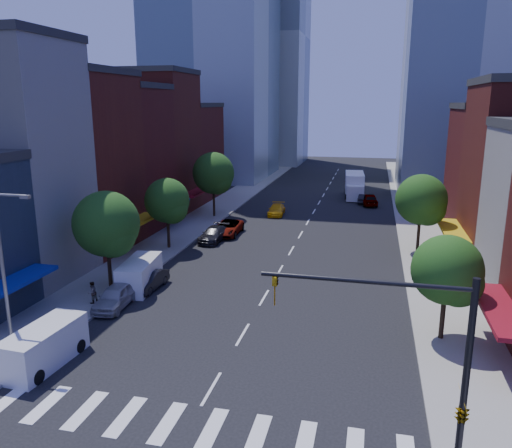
{
  "coord_description": "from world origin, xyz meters",
  "views": [
    {
      "loc": [
        7.1,
        -20.65,
        13.55
      ],
      "look_at": [
        -0.97,
        13.61,
        5.0
      ],
      "focal_mm": 35.0,
      "sensor_mm": 36.0,
      "label": 1
    }
  ],
  "objects": [
    {
      "name": "traffic_car_oncoming",
      "position": [
        6.09,
        49.12,
        0.64
      ],
      "size": [
        1.65,
        3.96,
        1.27
      ],
      "primitive_type": "imported",
      "rotation": [
        0.0,
        0.0,
        3.06
      ],
      "color": "black",
      "rests_on": "ground"
    },
    {
      "name": "traffic_signal",
      "position": [
        9.94,
        -4.5,
        4.16
      ],
      "size": [
        7.24,
        2.24,
        8.0
      ],
      "color": "black",
      "rests_on": "sidewalk_right"
    },
    {
      "name": "tree_left_near",
      "position": [
        -11.35,
        10.92,
        4.87
      ],
      "size": [
        4.8,
        4.8,
        7.3
      ],
      "color": "black",
      "rests_on": "sidewalk_left"
    },
    {
      "name": "parked_car_rear",
      "position": [
        -8.16,
        25.53,
        0.72
      ],
      "size": [
        2.27,
        5.04,
        1.43
      ],
      "primitive_type": "imported",
      "rotation": [
        0.0,
        0.0,
        -0.05
      ],
      "color": "black",
      "rests_on": "ground"
    },
    {
      "name": "streetlight",
      "position": [
        -11.81,
        1.0,
        5.28
      ],
      "size": [
        2.25,
        0.25,
        9.0
      ],
      "color": "slate",
      "rests_on": "sidewalk_left"
    },
    {
      "name": "tree_left_mid",
      "position": [
        -11.35,
        21.92,
        4.53
      ],
      "size": [
        4.2,
        4.2,
        6.65
      ],
      "color": "black",
      "rests_on": "sidewalk_left"
    },
    {
      "name": "tower_far_w",
      "position": [
        -18.0,
        95.0,
        28.0
      ],
      "size": [
        18.0,
        18.0,
        56.0
      ],
      "primitive_type": "cube",
      "color": "#9EA5AD",
      "rests_on": "ground"
    },
    {
      "name": "bldg_left_3",
      "position": [
        -21.0,
        29.0,
        7.5
      ],
      "size": [
        12.0,
        8.0,
        15.0
      ],
      "primitive_type": "cube",
      "color": "#581716",
      "rests_on": "ground"
    },
    {
      "name": "sidewalk_left",
      "position": [
        -12.5,
        40.0,
        0.07
      ],
      "size": [
        5.0,
        120.0,
        0.15
      ],
      "primitive_type": "cube",
      "color": "gray",
      "rests_on": "ground"
    },
    {
      "name": "bldg_left_2",
      "position": [
        -21.0,
        20.5,
        8.0
      ],
      "size": [
        12.0,
        9.0,
        16.0
      ],
      "primitive_type": "cube",
      "color": "#591915",
      "rests_on": "ground"
    },
    {
      "name": "tree_right_far",
      "position": [
        11.65,
        25.92,
        4.86
      ],
      "size": [
        4.6,
        4.6,
        7.2
      ],
      "color": "black",
      "rests_on": "sidewalk_right"
    },
    {
      "name": "ground",
      "position": [
        0.0,
        0.0,
        0.0
      ],
      "size": [
        220.0,
        220.0,
        0.0
      ],
      "primitive_type": "plane",
      "color": "black",
      "rests_on": "ground"
    },
    {
      "name": "box_truck",
      "position": [
        4.56,
        53.52,
        1.65
      ],
      "size": [
        3.16,
        8.82,
        3.49
      ],
      "rotation": [
        0.0,
        0.0,
        0.07
      ],
      "color": "white",
      "rests_on": "ground"
    },
    {
      "name": "cargo_van_far",
      "position": [
        -9.48,
        11.68,
        1.07
      ],
      "size": [
        2.7,
        5.32,
        2.17
      ],
      "rotation": [
        0.0,
        0.0,
        0.13
      ],
      "color": "white",
      "rests_on": "ground"
    },
    {
      "name": "cargo_van_near",
      "position": [
        -9.33,
        0.08,
        1.05
      ],
      "size": [
        2.27,
        5.09,
        2.12
      ],
      "rotation": [
        0.0,
        0.0,
        -0.06
      ],
      "color": "silver",
      "rests_on": "ground"
    },
    {
      "name": "taxi",
      "position": [
        -4.3,
        38.88,
        0.66
      ],
      "size": [
        2.16,
        4.67,
        1.32
      ],
      "primitive_type": "imported",
      "rotation": [
        0.0,
        0.0,
        0.07
      ],
      "color": "yellow",
      "rests_on": "ground"
    },
    {
      "name": "bldg_left_5",
      "position": [
        -21.0,
        47.0,
        6.5
      ],
      "size": [
        12.0,
        10.0,
        13.0
      ],
      "primitive_type": "cube",
      "color": "#581716",
      "rests_on": "ground"
    },
    {
      "name": "tree_left_far",
      "position": [
        -11.35,
        35.92,
        5.2
      ],
      "size": [
        5.0,
        5.0,
        7.75
      ],
      "color": "black",
      "rests_on": "sidewalk_left"
    },
    {
      "name": "bldg_left_4",
      "position": [
        -21.0,
        37.5,
        8.5
      ],
      "size": [
        12.0,
        9.0,
        17.0
      ],
      "primitive_type": "cube",
      "color": "#591915",
      "rests_on": "ground"
    },
    {
      "name": "parked_car_third",
      "position": [
        -7.5,
        28.29,
        0.75
      ],
      "size": [
        2.6,
        5.45,
        1.5
      ],
      "primitive_type": "imported",
      "rotation": [
        0.0,
        0.0,
        0.02
      ],
      "color": "#999999",
      "rests_on": "ground"
    },
    {
      "name": "parked_car_front",
      "position": [
        -9.5,
        8.02,
        0.76
      ],
      "size": [
        2.06,
        4.56,
        1.52
      ],
      "primitive_type": "imported",
      "rotation": [
        0.0,
        0.0,
        0.06
      ],
      "color": "#A2A1A6",
      "rests_on": "ground"
    },
    {
      "name": "pedestrian_far",
      "position": [
        -11.22,
        8.03,
        0.91
      ],
      "size": [
        0.81,
        0.9,
        1.52
      ],
      "primitive_type": "imported",
      "rotation": [
        0.0,
        0.0,
        -1.95
      ],
      "color": "#999999",
      "rests_on": "sidewalk_left"
    },
    {
      "name": "traffic_car_far",
      "position": [
        6.84,
        47.73,
        0.82
      ],
      "size": [
        2.55,
        5.01,
        1.63
      ],
      "primitive_type": "imported",
      "rotation": [
        0.0,
        0.0,
        3.28
      ],
      "color": "#999999",
      "rests_on": "ground"
    },
    {
      "name": "parked_car_second",
      "position": [
        -8.7,
        11.66,
        0.68
      ],
      "size": [
        1.61,
        4.16,
        1.35
      ],
      "primitive_type": "imported",
      "rotation": [
        0.0,
        0.0,
        -0.05
      ],
      "color": "black",
      "rests_on": "ground"
    },
    {
      "name": "sidewalk_right",
      "position": [
        12.5,
        40.0,
        0.07
      ],
      "size": [
        5.0,
        120.0,
        0.15
      ],
      "primitive_type": "cube",
      "color": "gray",
      "rests_on": "ground"
    },
    {
      "name": "tree_right_near",
      "position": [
        11.65,
        7.92,
        4.19
      ],
      "size": [
        4.0,
        4.0,
        6.2
      ],
      "color": "black",
      "rests_on": "sidewalk_right"
    },
    {
      "name": "crosswalk",
      "position": [
        0.0,
        -3.0,
        0.01
      ],
      "size": [
        19.0,
        3.0,
        0.01
      ],
      "primitive_type": "cube",
      "color": "silver",
      "rests_on": "ground"
    }
  ]
}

